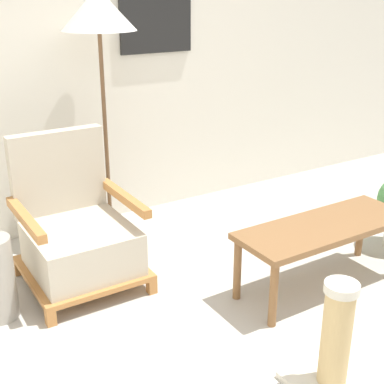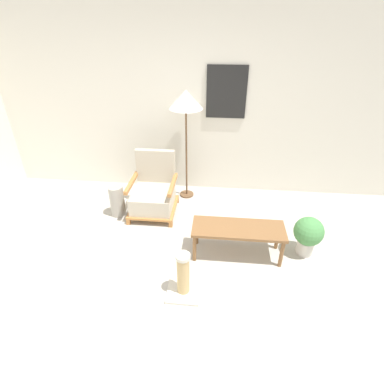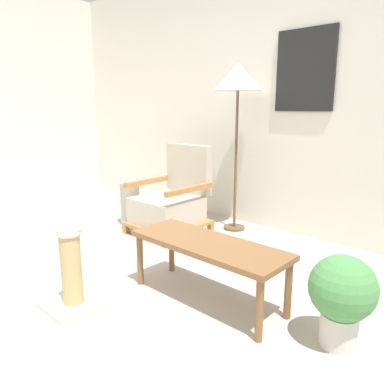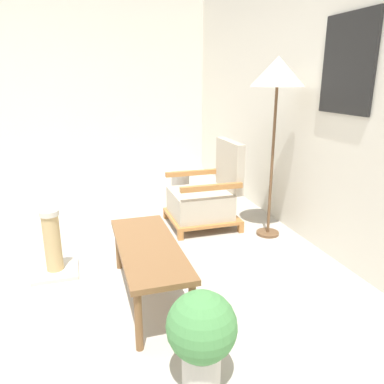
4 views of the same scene
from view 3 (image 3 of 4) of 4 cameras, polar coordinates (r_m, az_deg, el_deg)
name	(u,v)px [view 3 (image 3 of 4)]	position (r m, az deg, el deg)	size (l,w,h in m)	color
ground_plane	(36,305)	(2.66, -22.68, -15.64)	(14.00, 14.00, 0.00)	#B7B2A8
wall_back	(256,95)	(3.97, 9.76, 14.42)	(8.00, 0.09, 2.70)	silver
armchair	(171,203)	(3.73, -3.19, -1.61)	(0.64, 0.66, 0.86)	#B2753D
floor_lamp	(238,82)	(3.72, 7.07, 16.33)	(0.47, 0.47, 1.63)	brown
coffee_table	(208,249)	(2.40, 2.41, -8.70)	(1.06, 0.39, 0.40)	brown
vase	(130,203)	(4.03, -9.43, -1.73)	(0.20, 0.20, 0.45)	#9E998E
potted_plant	(342,294)	(2.12, 21.89, -14.22)	(0.34, 0.34, 0.50)	beige
scratching_post	(72,277)	(2.49, -17.83, -12.22)	(0.34, 0.34, 0.52)	beige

